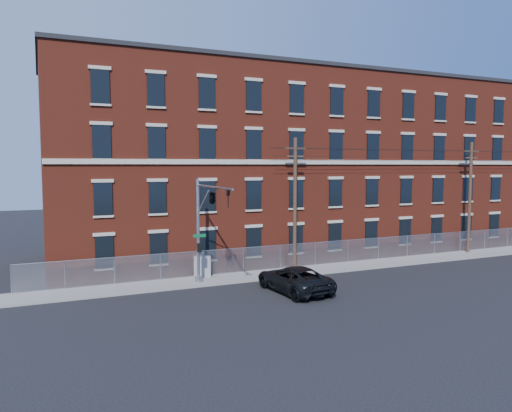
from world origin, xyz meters
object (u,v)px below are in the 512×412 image
object	(u,v)px
utility_pole_near	(295,201)
utility_cabinet	(202,266)
traffic_signal_mast	(209,208)
pickup_truck	(294,279)

from	to	relation	value
utility_pole_near	utility_cabinet	xyz separation A→B (m)	(-7.26, 0.39, -4.49)
traffic_signal_mast	utility_pole_near	world-z (taller)	utility_pole_near
pickup_truck	utility_pole_near	bearing A→B (deg)	-123.85
utility_pole_near	utility_cabinet	size ratio (longest dim) A/B	6.84
utility_pole_near	pickup_truck	xyz separation A→B (m)	(-3.05, -5.56, -4.51)
traffic_signal_mast	pickup_truck	bearing A→B (deg)	-23.37
traffic_signal_mast	utility_pole_near	bearing A→B (deg)	23.14
traffic_signal_mast	utility_cabinet	distance (m)	5.97
utility_pole_near	utility_cabinet	distance (m)	8.55
utility_pole_near	utility_cabinet	world-z (taller)	utility_pole_near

